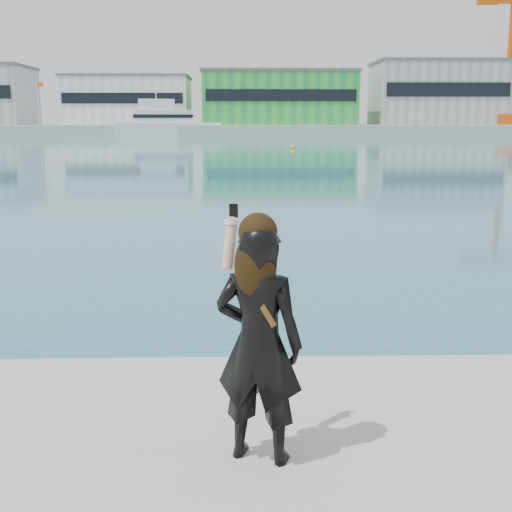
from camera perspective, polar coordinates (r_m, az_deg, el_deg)
The scene contains 10 objects.
ground at distance 5.45m, azimuth -3.23°, elevation -20.66°, with size 500.00×500.00×0.00m, color #1A6778.
far_quay at distance 134.60m, azimuth -1.52°, elevation 11.18°, with size 320.00×40.00×2.00m, color #9E9E99.
warehouse_white at distance 134.46m, azimuth -11.22°, elevation 13.42°, with size 24.48×15.35×9.50m.
warehouse_green at distance 132.86m, azimuth 2.02°, elevation 13.87°, with size 30.60×16.36×10.50m.
warehouse_grey_right at distance 138.52m, azimuth 15.75°, elevation 13.78°, with size 25.50×15.35×12.50m.
flagpole_left at distance 131.28m, azimuth -18.78°, elevation 12.96°, with size 1.28×0.16×8.00m.
flagpole_right at distance 127.53m, azimuth 8.72°, elevation 13.49°, with size 1.28×0.16×8.00m.
motor_yacht at distance 117.45m, azimuth -8.07°, elevation 11.63°, with size 19.00×8.79×8.56m.
buoy_near at distance 67.54m, azimuth 3.28°, elevation 9.50°, with size 0.50×0.50×0.50m, color yellow.
woman at distance 4.01m, azimuth 0.22°, elevation -7.21°, with size 0.65×0.52×1.62m.
Camera 1 is at (0.17, -4.58, 2.94)m, focal length 45.00 mm.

